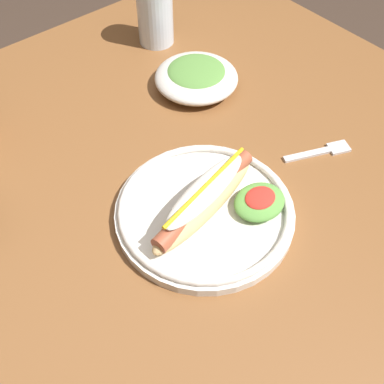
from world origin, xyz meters
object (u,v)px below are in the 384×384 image
object	(u,v)px
hot_dog_plate	(208,207)
water_cup	(155,13)
side_bowl	(196,77)
fork	(322,151)

from	to	relation	value
hot_dog_plate	water_cup	bearing A→B (deg)	62.04
side_bowl	hot_dog_plate	bearing A→B (deg)	-127.14
hot_dog_plate	fork	bearing A→B (deg)	-5.87
hot_dog_plate	fork	world-z (taller)	hot_dog_plate
hot_dog_plate	water_cup	xyz separation A→B (m)	(0.23, 0.43, 0.04)
fork	side_bowl	distance (m)	0.28
fork	hot_dog_plate	bearing A→B (deg)	-162.47
hot_dog_plate	water_cup	size ratio (longest dim) A/B	2.08
side_bowl	fork	bearing A→B (deg)	-79.57
fork	water_cup	world-z (taller)	water_cup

